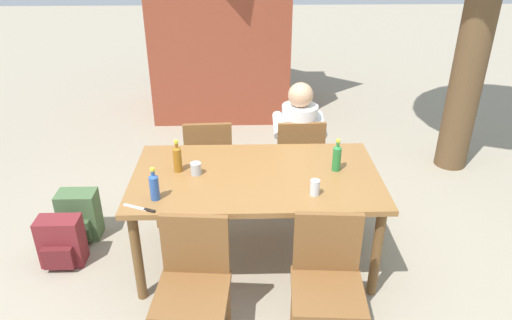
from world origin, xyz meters
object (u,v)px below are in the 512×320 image
at_px(bottle_green, 337,157).
at_px(cup_glass, 315,187).
at_px(chair_near_right, 327,276).
at_px(chair_far_left, 209,157).
at_px(bottle_amber, 177,158).
at_px(backpack_by_far_side, 79,216).
at_px(backpack_by_near_side, 61,243).
at_px(table_knife, 142,209).
at_px(dining_table, 256,184).
at_px(chair_near_left, 193,279).
at_px(person_in_white_shirt, 298,135).
at_px(cup_steel, 196,169).
at_px(bottle_blue, 154,186).
at_px(chair_far_right, 299,156).

bearing_deg(bottle_green, cup_glass, -120.87).
relative_size(chair_near_right, chair_far_left, 1.00).
relative_size(chair_far_left, bottle_amber, 3.45).
relative_size(bottle_green, bottle_amber, 1.00).
bearing_deg(backpack_by_far_side, backpack_by_near_side, -96.13).
bearing_deg(backpack_by_near_side, backpack_by_far_side, 83.87).
height_order(chair_near_right, table_knife, chair_near_right).
bearing_deg(dining_table, chair_near_right, -62.98).
bearing_deg(cup_glass, chair_near_left, -146.78).
relative_size(person_in_white_shirt, cup_steel, 12.92).
distance_m(chair_near_right, backpack_by_near_side, 2.10).
xyz_separation_m(bottle_blue, backpack_by_far_side, (-0.79, 0.63, -0.65)).
height_order(person_in_white_shirt, backpack_by_near_side, person_in_white_shirt).
bearing_deg(bottle_green, cup_steel, -178.12).
bearing_deg(backpack_by_near_side, chair_far_left, 37.59).
xyz_separation_m(dining_table, chair_near_right, (0.42, -0.82, -0.19)).
xyz_separation_m(person_in_white_shirt, table_knife, (-1.17, -1.37, 0.11)).
relative_size(dining_table, chair_near_left, 2.10).
relative_size(person_in_white_shirt, backpack_by_far_side, 2.76).
relative_size(chair_far_right, chair_near_left, 1.00).
bearing_deg(person_in_white_shirt, cup_steel, -133.24).
bearing_deg(bottle_blue, backpack_by_far_side, 141.42).
distance_m(person_in_white_shirt, table_knife, 1.80).
distance_m(person_in_white_shirt, bottle_amber, 1.32).
height_order(chair_far_right, chair_near_right, same).
relative_size(table_knife, backpack_by_far_side, 0.53).
distance_m(chair_near_right, bottle_green, 0.96).
height_order(bottle_green, cup_steel, bottle_green).
height_order(chair_near_right, chair_far_left, same).
bearing_deg(chair_far_left, chair_near_left, -89.89).
bearing_deg(bottle_blue, cup_steel, 54.38).
bearing_deg(bottle_amber, chair_far_right, 36.99).
bearing_deg(person_in_white_shirt, bottle_blue, -131.32).
height_order(person_in_white_shirt, bottle_green, person_in_white_shirt).
height_order(chair_far_right, bottle_amber, bottle_amber).
relative_size(bottle_amber, cup_glass, 2.24).
height_order(chair_near_left, backpack_by_far_side, chair_near_left).
height_order(cup_steel, backpack_by_near_side, cup_steel).
height_order(cup_steel, backpack_by_far_side, cup_steel).
bearing_deg(person_in_white_shirt, table_knife, -130.40).
bearing_deg(chair_far_left, person_in_white_shirt, 7.62).
height_order(chair_far_right, cup_steel, chair_far_right).
height_order(chair_far_left, backpack_by_near_side, chair_far_left).
distance_m(chair_near_right, person_in_white_shirt, 1.75).
height_order(bottle_green, table_knife, bottle_green).
bearing_deg(chair_near_left, person_in_white_shirt, 64.94).
bearing_deg(bottle_amber, cup_steel, -20.18).
distance_m(bottle_amber, backpack_by_near_side, 1.16).
distance_m(chair_far_right, chair_near_right, 1.63).
bearing_deg(person_in_white_shirt, chair_far_left, -172.38).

